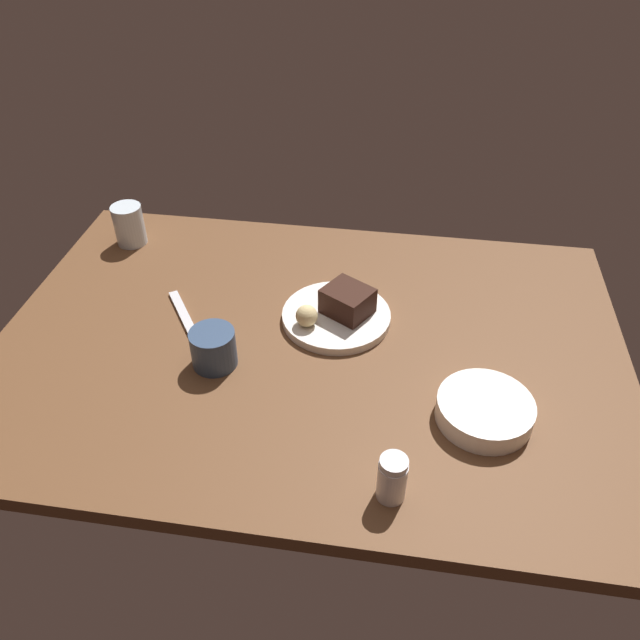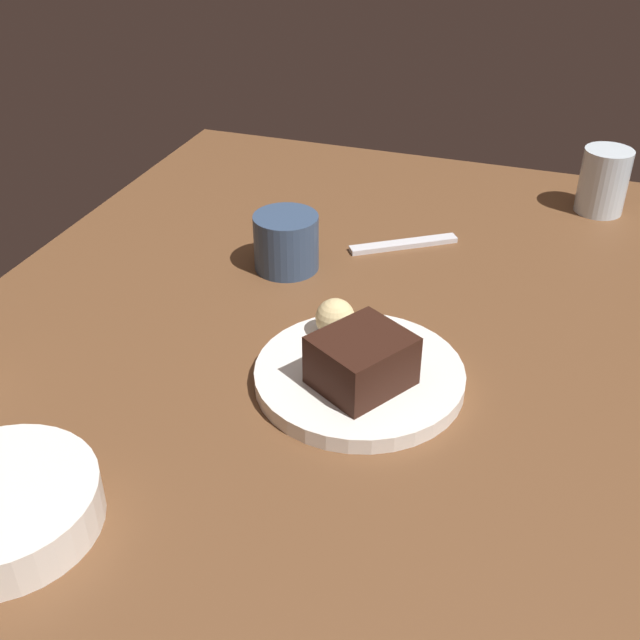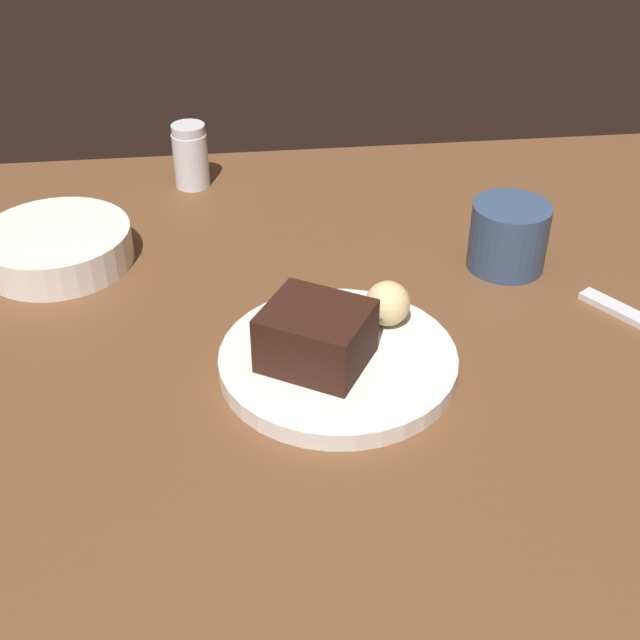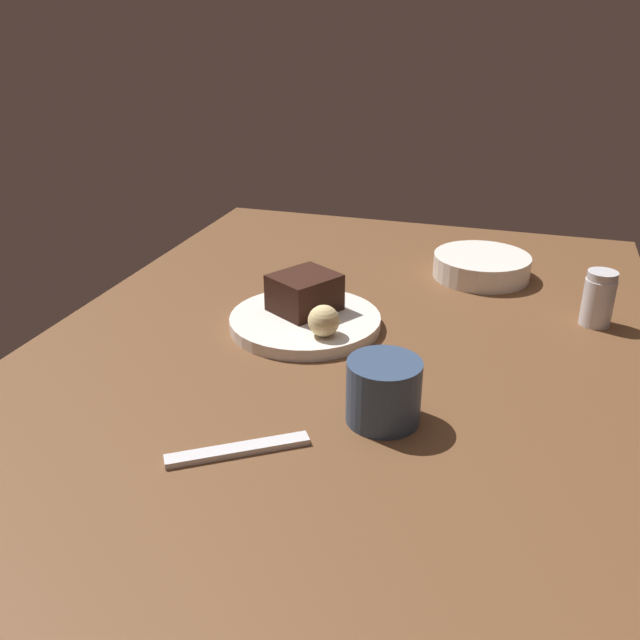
{
  "view_description": "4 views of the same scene",
  "coord_description": "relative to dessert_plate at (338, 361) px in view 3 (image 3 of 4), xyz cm",
  "views": [
    {
      "loc": [
        -15.77,
        89.16,
        82.23
      ],
      "look_at": [
        -2.16,
        -0.07,
        8.39
      ],
      "focal_mm": 35.18,
      "sensor_mm": 36.0,
      "label": 1
    },
    {
      "loc": [
        -66.09,
        -24.1,
        52.41
      ],
      "look_at": [
        -0.87,
        -1.66,
        7.42
      ],
      "focal_mm": 43.82,
      "sensor_mm": 36.0,
      "label": 2
    },
    {
      "loc": [
        -12.9,
        -66.53,
        50.56
      ],
      "look_at": [
        -5.42,
        -2.14,
        5.04
      ],
      "focal_mm": 47.16,
      "sensor_mm": 36.0,
      "label": 3
    },
    {
      "loc": [
        80.09,
        21.24,
        45.22
      ],
      "look_at": [
        0.26,
        -3.49,
        6.63
      ],
      "focal_mm": 38.58,
      "sensor_mm": 36.0,
      "label": 4
    }
  ],
  "objects": [
    {
      "name": "dining_table",
      "position": [
        4.36,
        7.14,
        -2.37
      ],
      "size": [
        120.0,
        84.0,
        3.0
      ],
      "primitive_type": "cube",
      "color": "brown",
      "rests_on": "ground"
    },
    {
      "name": "dessert_plate",
      "position": [
        0.0,
        0.0,
        0.0
      ],
      "size": [
        21.58,
        21.58,
        1.74
      ],
      "primitive_type": "cylinder",
      "color": "white",
      "rests_on": "dining_table"
    },
    {
      "name": "chocolate_cake_slice",
      "position": [
        -2.07,
        -0.75,
        3.57
      ],
      "size": [
        11.47,
        11.1,
        5.4
      ],
      "primitive_type": "cube",
      "rotation": [
        0.0,
        0.0,
        5.74
      ],
      "color": "black",
      "rests_on": "dessert_plate"
    },
    {
      "name": "bread_roll",
      "position": [
        5.21,
        4.35,
        3.01
      ],
      "size": [
        4.28,
        4.28,
        4.28
      ],
      "primitive_type": "sphere",
      "color": "#DBC184",
      "rests_on": "dessert_plate"
    },
    {
      "name": "salt_shaker",
      "position": [
        -13.36,
        39.66,
        3.12
      ],
      "size": [
        4.39,
        4.39,
        8.08
      ],
      "color": "silver",
      "rests_on": "dining_table"
    },
    {
      "name": "side_bowl",
      "position": [
        -27.72,
        22.16,
        1.07
      ],
      "size": [
        16.08,
        16.08,
        3.88
      ],
      "primitive_type": "cylinder",
      "color": "white",
      "rests_on": "dining_table"
    },
    {
      "name": "coffee_cup",
      "position": [
        20.37,
        15.82,
        2.76
      ],
      "size": [
        8.27,
        8.27,
        7.27
      ],
      "primitive_type": "cylinder",
      "color": "#334766",
      "rests_on": "dining_table"
    }
  ]
}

